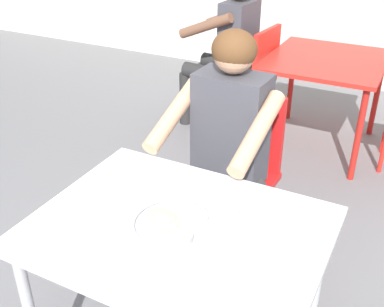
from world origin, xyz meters
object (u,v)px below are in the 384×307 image
chair_foreground (239,164)px  patron_background (228,40)px  table_foreground (178,244)px  chair_red_left (252,74)px  diner_foreground (223,141)px  drinking_cup (249,220)px  thali_tray (175,223)px  table_background_red (326,69)px

chair_foreground → patron_background: size_ratio=0.70×
table_foreground → chair_red_left: bearing=104.1°
diner_foreground → chair_foreground: bearing=88.2°
drinking_cup → diner_foreground: bearing=121.7°
chair_foreground → thali_tray: bearing=-83.2°
diner_foreground → table_background_red: bearing=85.7°
diner_foreground → table_foreground: bearing=-79.6°
table_background_red → patron_background: size_ratio=0.73×
thali_tray → diner_foreground: (-0.11, 0.66, -0.01)m
patron_background → thali_tray: bearing=-71.0°
chair_foreground → chair_red_left: bearing=108.2°
drinking_cup → patron_background: 2.40m
thali_tray → chair_foreground: bearing=96.8°
table_foreground → table_background_red: table_foreground is taller
drinking_cup → chair_foreground: chair_foreground is taller
thali_tray → chair_red_left: bearing=103.9°
diner_foreground → chair_red_left: (-0.44, 1.59, -0.24)m
table_foreground → chair_foreground: bearing=97.4°
table_background_red → chair_foreground: bearing=-94.7°
chair_foreground → chair_red_left: size_ratio=1.01×
drinking_cup → chair_foreground: (-0.34, 0.79, -0.28)m
drinking_cup → table_background_red: drinking_cup is taller
drinking_cup → chair_foreground: bearing=113.5°
diner_foreground → patron_background: 1.74m
chair_foreground → chair_red_left: (-0.45, 1.37, -0.00)m
drinking_cup → table_background_red: bearing=96.0°
table_foreground → thali_tray: thali_tray is taller
thali_tray → patron_background: patron_background is taller
diner_foreground → chair_red_left: diner_foreground is taller
thali_tray → chair_red_left: chair_red_left is taller
thali_tray → drinking_cup: bearing=21.0°
chair_foreground → patron_background: 1.56m
table_background_red → diner_foreground: bearing=-94.3°
table_background_red → patron_background: 0.80m
table_background_red → chair_red_left: 0.58m
drinking_cup → diner_foreground: 0.67m
patron_background → chair_foreground: bearing=-64.0°
chair_foreground → chair_red_left: 1.45m
drinking_cup → diner_foreground: (-0.35, 0.57, -0.04)m
table_background_red → patron_background: patron_background is taller
table_background_red → patron_background: bearing=179.5°
table_foreground → drinking_cup: size_ratio=11.33×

